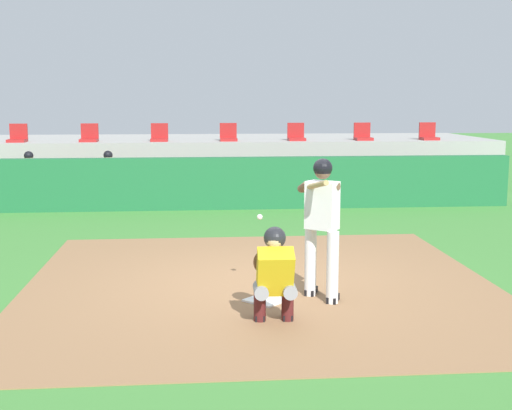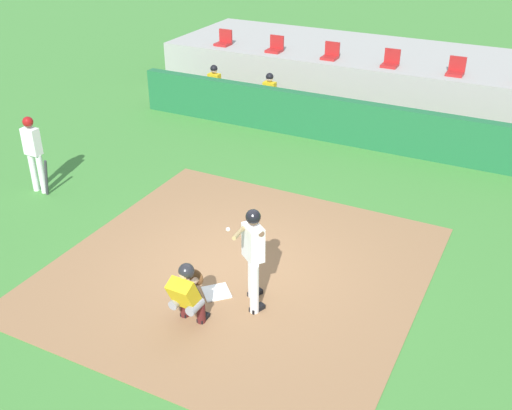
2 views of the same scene
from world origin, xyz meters
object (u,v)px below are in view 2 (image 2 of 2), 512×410
stadium_seat_0 (224,41)px  home_plate (217,292)px  catcher_crouched (188,291)px  dugout_player_0 (212,86)px  stadium_seat_3 (391,62)px  stadium_seat_1 (275,47)px  stadium_seat_2 (331,54)px  on_deck_batter (33,150)px  dugout_player_1 (268,95)px  batter_at_plate (253,252)px  stadium_seat_4 (456,70)px

stadium_seat_0 → home_plate: bearing=-61.3°
catcher_crouched → dugout_player_0: dugout_player_0 is taller
home_plate → stadium_seat_3: (0.00, 10.18, 1.51)m
stadium_seat_1 → stadium_seat_0: bearing=180.0°
stadium_seat_2 → home_plate: bearing=-79.7°
on_deck_batter → dugout_player_1: (2.49, 6.63, -0.35)m
stadium_seat_1 → stadium_seat_3: 3.71m
batter_at_plate → stadium_seat_1: 11.08m
stadium_seat_0 → stadium_seat_4: size_ratio=1.00×
home_plate → dugout_player_0: (-4.85, 8.14, 0.65)m
on_deck_batter → stadium_seat_1: size_ratio=3.72×
stadium_seat_1 → stadium_seat_4: size_ratio=1.00×
on_deck_batter → stadium_seat_3: bearing=57.7°
dugout_player_0 → stadium_seat_3: size_ratio=2.71×
dugout_player_1 → home_plate: bearing=-69.9°
home_plate → stadium_seat_0: bearing=118.7°
stadium_seat_2 → stadium_seat_4: size_ratio=1.00×
dugout_player_1 → stadium_seat_2: 2.48m
dugout_player_1 → stadium_seat_3: bearing=34.3°
on_deck_batter → stadium_seat_4: stadium_seat_4 is taller
batter_at_plate → stadium_seat_2: stadium_seat_2 is taller
on_deck_batter → stadium_seat_1: 8.86m
dugout_player_0 → dugout_player_1: 1.86m
batter_at_plate → stadium_seat_0: bearing=121.7°
batter_at_plate → stadium_seat_0: size_ratio=3.76×
home_plate → stadium_seat_2: 10.46m
dugout_player_0 → stadium_seat_4: bearing=16.9°
stadium_seat_4 → stadium_seat_3: bearing=180.0°
stadium_seat_0 → batter_at_plate: bearing=-58.3°
on_deck_batter → stadium_seat_0: size_ratio=3.72×
batter_at_plate → dugout_player_1: bearing=114.4°
home_plate → stadium_seat_3: size_ratio=0.92×
catcher_crouched → on_deck_batter: size_ratio=0.97×
on_deck_batter → dugout_player_1: size_ratio=1.37×
batter_at_plate → home_plate: bearing=-177.7°
dugout_player_0 → stadium_seat_3: (4.85, 2.03, 0.86)m
on_deck_batter → stadium_seat_3: (5.47, 8.67, 0.51)m
dugout_player_1 → stadium_seat_0: 3.40m
catcher_crouched → on_deck_batter: on_deck_batter is taller
stadium_seat_4 → dugout_player_0: bearing=-163.1°
stadium_seat_1 → stadium_seat_2: same height
batter_at_plate → on_deck_batter: bearing=166.5°
catcher_crouched → stadium_seat_2: size_ratio=3.62×
batter_at_plate → stadium_seat_3: (-0.69, 10.15, 0.50)m
batter_at_plate → dugout_player_1: 8.92m
on_deck_batter → stadium_seat_2: stadium_seat_2 is taller
stadium_seat_1 → stadium_seat_3: same height
home_plate → stadium_seat_2: stadium_seat_2 is taller
stadium_seat_2 → stadium_seat_3: same height
on_deck_batter → stadium_seat_3: 10.26m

